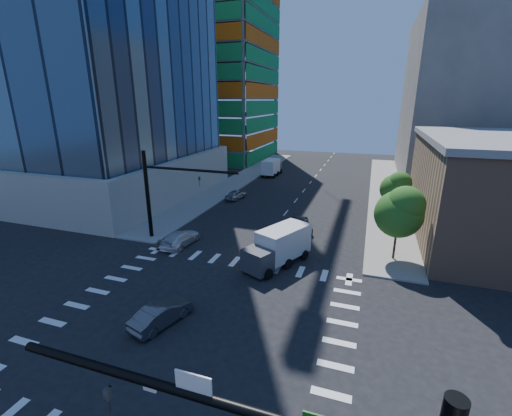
% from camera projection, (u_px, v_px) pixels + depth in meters
% --- Properties ---
extents(ground, '(160.00, 160.00, 0.00)m').
position_uv_depth(ground, '(197.00, 323.00, 22.33)').
color(ground, black).
rests_on(ground, ground).
extents(road_markings, '(20.00, 20.00, 0.01)m').
position_uv_depth(road_markings, '(197.00, 322.00, 22.33)').
color(road_markings, silver).
rests_on(road_markings, ground).
extents(sidewalk_ne, '(5.00, 60.00, 0.15)m').
position_uv_depth(sidewalk_ne, '(386.00, 190.00, 54.60)').
color(sidewalk_ne, gray).
rests_on(sidewalk_ne, ground).
extents(sidewalk_nw, '(5.00, 60.00, 0.15)m').
position_uv_depth(sidewalk_nw, '(240.00, 179.00, 62.25)').
color(sidewalk_nw, gray).
rests_on(sidewalk_nw, ground).
extents(construction_building, '(25.16, 34.50, 70.60)m').
position_uv_depth(construction_building, '(213.00, 51.00, 79.20)').
color(construction_building, slate).
rests_on(construction_building, ground).
extents(bg_building_ne, '(24.00, 30.00, 28.00)m').
position_uv_depth(bg_building_ne, '(482.00, 99.00, 59.51)').
color(bg_building_ne, '#645D5A').
rests_on(bg_building_ne, ground).
extents(signal_mast_nw, '(10.20, 0.40, 9.00)m').
position_uv_depth(signal_mast_nw, '(160.00, 188.00, 34.11)').
color(signal_mast_nw, black).
rests_on(signal_mast_nw, sidewalk_nw).
extents(tree_south, '(4.16, 4.16, 6.82)m').
position_uv_depth(tree_south, '(401.00, 211.00, 29.61)').
color(tree_south, '#382316').
rests_on(tree_south, sidewalk_ne).
extents(tree_north, '(3.54, 3.52, 5.78)m').
position_uv_depth(tree_north, '(397.00, 187.00, 40.56)').
color(tree_north, '#382316').
rests_on(tree_north, sidewalk_ne).
extents(car_nb_far, '(3.60, 5.17, 1.31)m').
position_uv_depth(car_nb_far, '(301.00, 225.00, 37.80)').
color(car_nb_far, black).
rests_on(car_nb_far, ground).
extents(car_sb_near, '(2.43, 5.08, 1.43)m').
position_uv_depth(car_sb_near, '(181.00, 238.00, 34.10)').
color(car_sb_near, white).
rests_on(car_sb_near, ground).
extents(car_sb_mid, '(2.26, 4.20, 1.36)m').
position_uv_depth(car_sb_mid, '(236.00, 195.00, 49.97)').
color(car_sb_mid, '#999DA0').
rests_on(car_sb_mid, ground).
extents(car_sb_cross, '(2.68, 4.61, 1.44)m').
position_uv_depth(car_sb_cross, '(162.00, 314.00, 22.03)').
color(car_sb_cross, '#47484C').
rests_on(car_sb_cross, ground).
extents(box_truck_near, '(4.96, 6.69, 3.23)m').
position_uv_depth(box_truck_near, '(276.00, 250.00, 29.69)').
color(box_truck_near, black).
rests_on(box_truck_near, ground).
extents(box_truck_far, '(2.60, 5.94, 3.10)m').
position_uv_depth(box_truck_far, '(272.00, 168.00, 65.73)').
color(box_truck_far, black).
rests_on(box_truck_far, ground).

